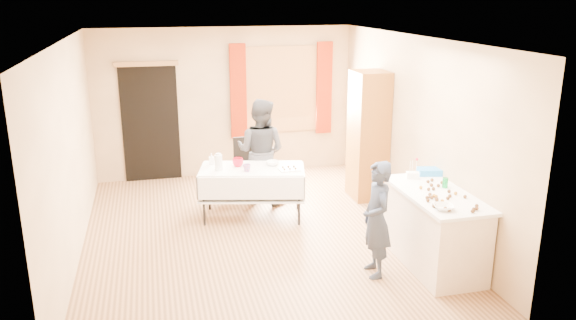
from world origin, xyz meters
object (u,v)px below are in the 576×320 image
object	(u,v)px
cabinet	(368,136)
girl	(377,219)
woman	(261,151)
chair	(248,179)
counter	(434,229)
party_table	(252,188)

from	to	relation	value
cabinet	girl	distance (m)	2.63
woman	chair	bearing A→B (deg)	-31.17
counter	girl	bearing A→B (deg)	-174.42
party_table	counter	bearing A→B (deg)	-34.23
cabinet	girl	xyz separation A→B (m)	(-0.86, -2.47, -0.33)
party_table	girl	bearing A→B (deg)	-49.64
counter	woman	bearing A→B (deg)	121.30
party_table	girl	world-z (taller)	girl
counter	party_table	world-z (taller)	counter
party_table	girl	xyz separation A→B (m)	(1.06, -2.05, 0.23)
chair	woman	world-z (taller)	woman
party_table	girl	size ratio (longest dim) A/B	1.19
cabinet	woman	world-z (taller)	cabinet
girl	woman	distance (m)	2.78
chair	counter	bearing A→B (deg)	-59.87
counter	woman	size ratio (longest dim) A/B	0.94
cabinet	party_table	bearing A→B (deg)	-167.80
cabinet	counter	distance (m)	2.46
counter	party_table	bearing A→B (deg)	132.67
cabinet	party_table	xyz separation A→B (m)	(-1.92, -0.42, -0.56)
chair	girl	distance (m)	3.17
chair	woman	xyz separation A→B (m)	(0.16, -0.33, 0.53)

